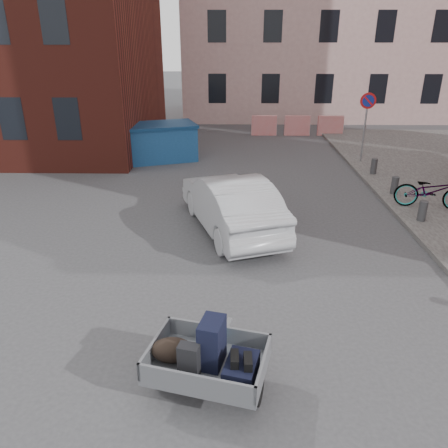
{
  "coord_description": "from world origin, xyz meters",
  "views": [
    {
      "loc": [
        0.87,
        -7.6,
        4.7
      ],
      "look_at": [
        0.71,
        0.77,
        1.1
      ],
      "focal_mm": 35.0,
      "sensor_mm": 36.0,
      "label": 1
    }
  ],
  "objects_px": {
    "trailer": "(207,358)",
    "bicycle": "(431,191)",
    "dumpster": "(152,142)",
    "silver_car": "(231,203)"
  },
  "relations": [
    {
      "from": "bicycle",
      "to": "silver_car",
      "type": "bearing_deg",
      "value": 118.22
    },
    {
      "from": "trailer",
      "to": "dumpster",
      "type": "relative_size",
      "value": 0.5
    },
    {
      "from": "trailer",
      "to": "bicycle",
      "type": "relative_size",
      "value": 0.98
    },
    {
      "from": "trailer",
      "to": "bicycle",
      "type": "height_order",
      "value": "trailer"
    },
    {
      "from": "silver_car",
      "to": "trailer",
      "type": "bearing_deg",
      "value": 67.66
    },
    {
      "from": "silver_car",
      "to": "dumpster",
      "type": "bearing_deg",
      "value": -84.45
    },
    {
      "from": "trailer",
      "to": "dumpster",
      "type": "xyz_separation_m",
      "value": [
        -2.93,
        12.75,
        0.13
      ]
    },
    {
      "from": "trailer",
      "to": "bicycle",
      "type": "distance_m",
      "value": 9.36
    },
    {
      "from": "silver_car",
      "to": "bicycle",
      "type": "bearing_deg",
      "value": 173.91
    },
    {
      "from": "silver_car",
      "to": "bicycle",
      "type": "distance_m",
      "value": 5.9
    }
  ]
}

